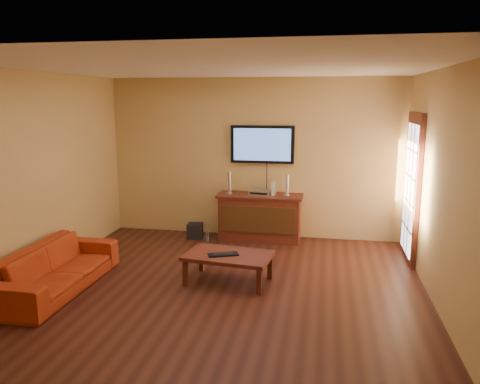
% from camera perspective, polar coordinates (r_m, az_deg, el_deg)
% --- Properties ---
extents(ground_plane, '(5.00, 5.00, 0.00)m').
position_cam_1_polar(ground_plane, '(5.95, -2.16, -11.92)').
color(ground_plane, black).
rests_on(ground_plane, ground).
extents(room_walls, '(5.00, 5.00, 5.00)m').
position_cam_1_polar(room_walls, '(6.12, -0.99, 5.11)').
color(room_walls, tan).
rests_on(room_walls, ground).
extents(french_door, '(0.07, 1.02, 2.22)m').
position_cam_1_polar(french_door, '(7.26, 20.18, 0.31)').
color(french_door, '#461910').
rests_on(french_door, ground).
extents(media_console, '(1.41, 0.54, 0.78)m').
position_cam_1_polar(media_console, '(7.88, 2.43, -3.07)').
color(media_console, '#461910').
rests_on(media_console, ground).
extents(television, '(1.07, 0.08, 0.63)m').
position_cam_1_polar(television, '(7.90, 2.73, 5.81)').
color(television, black).
rests_on(television, ground).
extents(coffee_table, '(1.17, 0.79, 0.38)m').
position_cam_1_polar(coffee_table, '(6.10, -1.44, -7.98)').
color(coffee_table, '#461910').
rests_on(coffee_table, ground).
extents(sofa, '(0.57, 1.92, 0.75)m').
position_cam_1_polar(sofa, '(6.28, -21.54, -7.83)').
color(sofa, '#A53012').
rests_on(sofa, ground).
extents(speaker_left, '(0.10, 0.10, 0.37)m').
position_cam_1_polar(speaker_left, '(7.83, -1.30, 1.00)').
color(speaker_left, silver).
rests_on(speaker_left, media_console).
extents(speaker_right, '(0.09, 0.09, 0.35)m').
position_cam_1_polar(speaker_right, '(7.73, 5.78, 0.73)').
color(speaker_right, silver).
rests_on(speaker_right, media_console).
extents(av_receiver, '(0.38, 0.29, 0.08)m').
position_cam_1_polar(av_receiver, '(7.80, 2.50, -0.02)').
color(av_receiver, silver).
rests_on(av_receiver, media_console).
extents(game_console, '(0.05, 0.17, 0.23)m').
position_cam_1_polar(game_console, '(7.76, 4.11, 0.48)').
color(game_console, white).
rests_on(game_console, media_console).
extents(subwoofer, '(0.28, 0.28, 0.25)m').
position_cam_1_polar(subwoofer, '(8.08, -5.50, -4.73)').
color(subwoofer, black).
rests_on(subwoofer, ground).
extents(bottle, '(0.07, 0.07, 0.20)m').
position_cam_1_polar(bottle, '(7.79, -4.05, -5.55)').
color(bottle, white).
rests_on(bottle, ground).
extents(keyboard, '(0.42, 0.28, 0.02)m').
position_cam_1_polar(keyboard, '(6.04, -2.06, -7.60)').
color(keyboard, black).
rests_on(keyboard, coffee_table).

